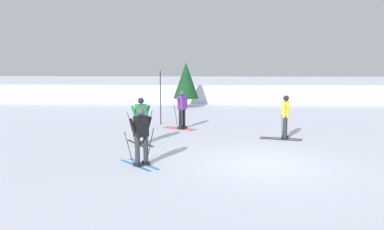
# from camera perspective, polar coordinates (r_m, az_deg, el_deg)

# --- Properties ---
(ground_plane) EXTENTS (120.00, 120.00, 0.00)m
(ground_plane) POSITION_cam_1_polar(r_m,az_deg,el_deg) (12.03, 10.09, -7.01)
(ground_plane) COLOR silver
(far_snow_ridge) EXTENTS (80.00, 6.07, 1.30)m
(far_snow_ridge) POSITION_cam_1_polar(r_m,az_deg,el_deg) (30.71, 5.14, 3.41)
(far_snow_ridge) COLOR silver
(far_snow_ridge) RESTS_ON ground
(skier_purple) EXTENTS (1.57, 1.11, 1.71)m
(skier_purple) POSITION_cam_1_polar(r_m,az_deg,el_deg) (17.64, -1.45, 0.92)
(skier_purple) COLOR red
(skier_purple) RESTS_ON ground
(skier_black) EXTENTS (1.32, 1.45, 1.71)m
(skier_black) POSITION_cam_1_polar(r_m,az_deg,el_deg) (11.62, -7.26, -2.84)
(skier_black) COLOR #237AC6
(skier_black) RESTS_ON ground
(skier_green) EXTENTS (1.19, 1.54, 1.71)m
(skier_green) POSITION_cam_1_polar(r_m,az_deg,el_deg) (14.59, -7.26, -0.63)
(skier_green) COLOR black
(skier_green) RESTS_ON ground
(skier_yellow) EXTENTS (1.64, 0.97, 1.71)m
(skier_yellow) POSITION_cam_1_polar(r_m,az_deg,el_deg) (15.78, 13.15, -0.13)
(skier_yellow) COLOR black
(skier_yellow) RESTS_ON ground
(trail_marker_pole) EXTENTS (0.05, 0.05, 2.54)m
(trail_marker_pole) POSITION_cam_1_polar(r_m,az_deg,el_deg) (18.89, -4.51, 2.44)
(trail_marker_pole) COLOR black
(trail_marker_pole) RESTS_ON ground
(conifer_far_left) EXTENTS (1.61, 1.61, 2.87)m
(conifer_far_left) POSITION_cam_1_polar(r_m,az_deg,el_deg) (25.66, -0.86, 4.95)
(conifer_far_left) COLOR #513823
(conifer_far_left) RESTS_ON ground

